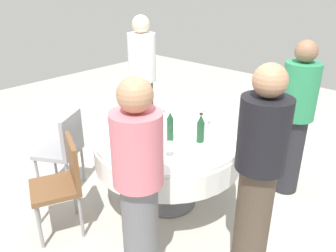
{
  "coord_description": "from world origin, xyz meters",
  "views": [
    {
      "loc": [
        -2.12,
        -1.91,
        2.11
      ],
      "look_at": [
        0.0,
        0.0,
        0.84
      ],
      "focal_mm": 36.03,
      "sensor_mm": 36.0,
      "label": 1
    }
  ],
  "objects": [
    {
      "name": "ground_plane",
      "position": [
        0.0,
        0.0,
        0.0
      ],
      "size": [
        10.0,
        10.0,
        0.0
      ],
      "primitive_type": "plane",
      "color": "#B7B2A8"
    },
    {
      "name": "dining_table",
      "position": [
        0.0,
        0.0,
        0.59
      ],
      "size": [
        1.39,
        1.39,
        0.74
      ],
      "color": "white",
      "rests_on": "ground_plane"
    },
    {
      "name": "bottle_clear_north",
      "position": [
        0.24,
        -0.23,
        0.86
      ],
      "size": [
        0.07,
        0.07,
        0.27
      ],
      "color": "silver",
      "rests_on": "dining_table"
    },
    {
      "name": "bottle_clear_rear",
      "position": [
        0.09,
        0.55,
        0.88
      ],
      "size": [
        0.06,
        0.06,
        0.29
      ],
      "color": "silver",
      "rests_on": "dining_table"
    },
    {
      "name": "bottle_dark_green_east",
      "position": [
        0.11,
        -0.29,
        0.87
      ],
      "size": [
        0.07,
        0.07,
        0.28
      ],
      "color": "#194728",
      "rests_on": "dining_table"
    },
    {
      "name": "bottle_dark_green_west",
      "position": [
        -0.05,
        -0.07,
        0.87
      ],
      "size": [
        0.06,
        0.06,
        0.29
      ],
      "color": "#194728",
      "rests_on": "dining_table"
    },
    {
      "name": "wine_glass_west",
      "position": [
        -0.05,
        0.09,
        0.84
      ],
      "size": [
        0.07,
        0.07,
        0.14
      ],
      "color": "white",
      "rests_on": "dining_table"
    },
    {
      "name": "wine_glass_front",
      "position": [
        0.47,
        -0.12,
        0.85
      ],
      "size": [
        0.07,
        0.07,
        0.15
      ],
      "color": "white",
      "rests_on": "dining_table"
    },
    {
      "name": "wine_glass_outer",
      "position": [
        0.39,
        0.45,
        0.84
      ],
      "size": [
        0.07,
        0.07,
        0.15
      ],
      "color": "white",
      "rests_on": "dining_table"
    },
    {
      "name": "wine_glass_far",
      "position": [
        -0.22,
        0.09,
        0.85
      ],
      "size": [
        0.07,
        0.07,
        0.15
      ],
      "color": "white",
      "rests_on": "dining_table"
    },
    {
      "name": "wine_glass_south",
      "position": [
        -0.29,
        -0.27,
        0.83
      ],
      "size": [
        0.07,
        0.07,
        0.13
      ],
      "color": "white",
      "rests_on": "dining_table"
    },
    {
      "name": "plate_south",
      "position": [
        0.14,
        0.26,
        0.75
      ],
      "size": [
        0.25,
        0.25,
        0.04
      ],
      "color": "white",
      "rests_on": "dining_table"
    },
    {
      "name": "plate_left",
      "position": [
        -0.32,
        0.27,
        0.75
      ],
      "size": [
        0.24,
        0.24,
        0.04
      ],
      "color": "white",
      "rests_on": "dining_table"
    },
    {
      "name": "plate_inner",
      "position": [
        -0.2,
        -0.44,
        0.75
      ],
      "size": [
        0.26,
        0.26,
        0.02
      ],
      "color": "white",
      "rests_on": "dining_table"
    },
    {
      "name": "fork_rear",
      "position": [
        -0.12,
        0.41,
        0.74
      ],
      "size": [
        0.13,
        0.14,
        0.0
      ],
      "primitive_type": "cube",
      "rotation": [
        0.0,
        0.0,
        5.47
      ],
      "color": "silver",
      "rests_on": "dining_table"
    },
    {
      "name": "knife_east",
      "position": [
        0.44,
        -0.27,
        0.74
      ],
      "size": [
        0.18,
        0.04,
        0.0
      ],
      "primitive_type": "cube",
      "rotation": [
        0.0,
        0.0,
        3.29
      ],
      "color": "silver",
      "rests_on": "dining_table"
    },
    {
      "name": "fork_west",
      "position": [
        0.24,
        -0.05,
        0.74
      ],
      "size": [
        0.18,
        0.02,
        0.0
      ],
      "primitive_type": "cube",
      "rotation": [
        0.0,
        0.0,
        3.15
      ],
      "color": "silver",
      "rests_on": "dining_table"
    },
    {
      "name": "folded_napkin",
      "position": [
        -0.48,
        -0.04,
        0.75
      ],
      "size": [
        0.13,
        0.13,
        0.02
      ],
      "primitive_type": "cube",
      "rotation": [
        0.0,
        0.0,
        0.02
      ],
      "color": "white",
      "rests_on": "dining_table"
    },
    {
      "name": "person_north",
      "position": [
        -0.2,
        -1.03,
        0.86
      ],
      "size": [
        0.34,
        0.34,
        1.64
      ],
      "rotation": [
        0.0,
        0.0,
        2.95
      ],
      "color": "#4C3F33",
      "rests_on": "ground_plane"
    },
    {
      "name": "person_rear",
      "position": [
        1.02,
        -0.78,
        0.83
      ],
      "size": [
        0.34,
        0.34,
        1.59
      ],
      "rotation": [
        0.0,
        0.0,
        4.06
      ],
      "color": "#26262B",
      "rests_on": "ground_plane"
    },
    {
      "name": "person_east",
      "position": [
        -0.83,
        -0.49,
        0.83
      ],
      "size": [
        0.34,
        0.34,
        1.58
      ],
      "rotation": [
        0.0,
        0.0,
        2.1
      ],
      "color": "slate",
      "rests_on": "ground_plane"
    },
    {
      "name": "person_west",
      "position": [
        0.71,
        1.07,
        0.9
      ],
      "size": [
        0.34,
        0.34,
        1.71
      ],
      "rotation": [
        0.0,
        0.0,
        -0.58
      ],
      "color": "#4C3F33",
      "rests_on": "ground_plane"
    },
    {
      "name": "chair_outer",
      "position": [
        -0.55,
        0.94,
        0.52
      ],
      "size": [
        0.55,
        0.55,
        0.87
      ],
      "rotation": [
        0.0,
        0.0,
        0.53
      ],
      "color": "#99999E",
      "rests_on": "ground_plane"
    },
    {
      "name": "chair_far",
      "position": [
        -0.9,
        0.4,
        0.52
      ],
      "size": [
        0.53,
        0.53,
        0.87
      ],
      "rotation": [
        0.0,
        0.0,
        1.15
      ],
      "color": "brown",
      "rests_on": "ground_plane"
    }
  ]
}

